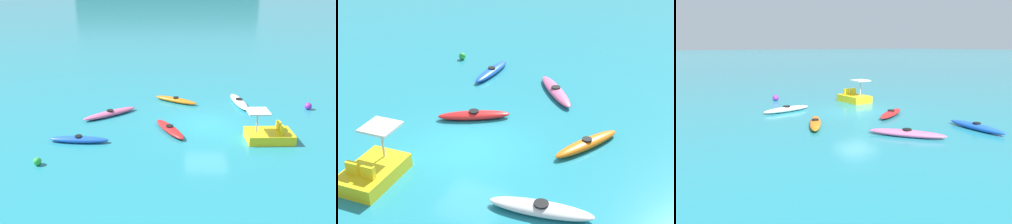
{
  "view_description": "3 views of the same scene",
  "coord_description": "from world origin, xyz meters",
  "views": [
    {
      "loc": [
        -1.65,
        -19.21,
        8.22
      ],
      "look_at": [
        -2.28,
        -0.03,
        0.79
      ],
      "focal_mm": 38.44,
      "sensor_mm": 36.0,
      "label": 1
    },
    {
      "loc": [
        12.82,
        7.35,
        8.95
      ],
      "look_at": [
        -2.37,
        0.35,
        0.49
      ],
      "focal_mm": 49.83,
      "sensor_mm": 36.0,
      "label": 2
    },
    {
      "loc": [
        -16.26,
        11.27,
        4.1
      ],
      "look_at": [
        -0.93,
        1.51,
        0.31
      ],
      "focal_mm": 34.3,
      "sensor_mm": 36.0,
      "label": 3
    }
  ],
  "objects": [
    {
      "name": "buoy_purple",
      "position": [
        6.67,
        2.78,
        0.22
      ],
      "size": [
        0.45,
        0.45,
        0.45
      ],
      "primitive_type": "sphere",
      "color": "purple",
      "rests_on": "ground_plane"
    },
    {
      "name": "ground_plane",
      "position": [
        0.0,
        0.0,
        0.0
      ],
      "size": [
        600.0,
        600.0,
        0.0
      ],
      "primitive_type": "plane",
      "color": "teal"
    },
    {
      "name": "pedal_boat_yellow",
      "position": [
        3.06,
        -1.95,
        0.34
      ],
      "size": [
        2.52,
        1.63,
        1.68
      ],
      "color": "yellow",
      "rests_on": "ground_plane"
    },
    {
      "name": "kayak_white",
      "position": [
        2.37,
        3.68,
        0.16
      ],
      "size": [
        1.2,
        3.26,
        0.37
      ],
      "color": "white",
      "rests_on": "ground_plane"
    },
    {
      "name": "kayak_blue",
      "position": [
        -6.84,
        -2.5,
        0.16
      ],
      "size": [
        3.17,
        0.67,
        0.37
      ],
      "color": "blue",
      "rests_on": "ground_plane"
    },
    {
      "name": "kayak_pink",
      "position": [
        -5.89,
        1.25,
        0.16
      ],
      "size": [
        3.17,
        2.68,
        0.37
      ],
      "color": "pink",
      "rests_on": "ground_plane"
    },
    {
      "name": "kayak_red",
      "position": [
        -2.15,
        -1.0,
        0.16
      ],
      "size": [
        2.01,
        2.89,
        0.37
      ],
      "color": "red",
      "rests_on": "ground_plane"
    },
    {
      "name": "kayak_orange",
      "position": [
        -1.87,
        3.87,
        0.16
      ],
      "size": [
        3.01,
        1.97,
        0.37
      ],
      "color": "orange",
      "rests_on": "ground_plane"
    }
  ]
}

